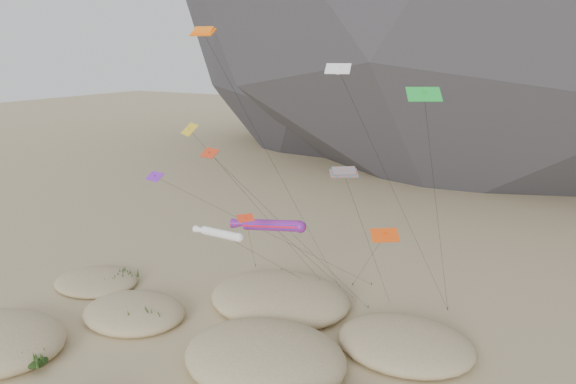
% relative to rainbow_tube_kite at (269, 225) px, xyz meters
% --- Properties ---
extents(dunes, '(53.18, 39.36, 4.06)m').
position_rel_rainbow_tube_kite_xyz_m(dunes, '(-0.25, -7.96, -9.78)').
color(dunes, '#CCB789').
rests_on(dunes, ground).
extents(dune_grass, '(40.35, 27.60, 1.46)m').
position_rel_rainbow_tube_kite_xyz_m(dune_grass, '(-0.66, -9.93, -9.67)').
color(dune_grass, black).
rests_on(dune_grass, ground).
extents(kite_stakes, '(24.97, 6.06, 0.30)m').
position_rel_rainbow_tube_kite_xyz_m(kite_stakes, '(1.83, 11.35, -10.36)').
color(kite_stakes, '#3F2D1E').
rests_on(kite_stakes, ground).
extents(rainbow_tube_kite, '(10.16, 9.94, 11.43)m').
position_rel_rainbow_tube_kite_xyz_m(rainbow_tube_kite, '(0.00, 0.00, 0.00)').
color(rainbow_tube_kite, red).
rests_on(rainbow_tube_kite, ground).
extents(white_tube_kite, '(8.13, 14.33, 10.76)m').
position_rel_rainbow_tube_kite_xyz_m(white_tube_kite, '(-3.56, -3.53, -0.43)').
color(white_tube_kite, white).
rests_on(white_tube_kite, ground).
extents(orange_parafoil, '(10.19, 13.32, 29.37)m').
position_rel_rainbow_tube_kite_xyz_m(orange_parafoil, '(-5.53, -1.99, 17.94)').
color(orange_parafoil, orange).
rests_on(orange_parafoil, ground).
extents(multi_parafoil, '(2.49, 13.66, 17.64)m').
position_rel_rainbow_tube_kite_xyz_m(multi_parafoil, '(8.77, -1.93, 6.48)').
color(multi_parafoil, '#EC5518').
rests_on(multi_parafoil, ground).
extents(delta_kites, '(31.68, 19.44, 26.06)m').
position_rel_rainbow_tube_kite_xyz_m(delta_kites, '(1.99, -0.13, 7.39)').
color(delta_kites, green).
rests_on(delta_kites, ground).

